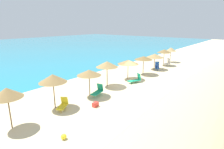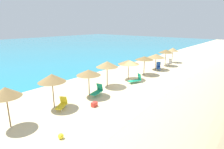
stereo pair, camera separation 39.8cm
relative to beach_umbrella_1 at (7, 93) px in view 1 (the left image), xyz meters
The scene contains 18 objects.
ground_plane 14.01m from the beach_umbrella_1, ahead, with size 160.00×160.00×0.00m, color beige.
dune_ridge 14.43m from the beach_umbrella_1, 43.57° to the right, with size 44.21×5.33×2.69m, color #C9B586.
beach_umbrella_1 is the anchor object (origin of this frame).
beach_umbrella_2 3.78m from the beach_umbrella_1, ahead, with size 2.30×2.30×2.99m.
beach_umbrella_3 7.54m from the beach_umbrella_1, ahead, with size 2.37×2.37×2.71m.
beach_umbrella_4 10.97m from the beach_umbrella_1, ahead, with size 2.49×2.49×2.93m.
beach_umbrella_5 14.77m from the beach_umbrella_1, ahead, with size 2.69×2.69×2.55m.
beach_umbrella_6 18.14m from the beach_umbrella_1, ahead, with size 2.52×2.52×2.62m.
beach_umbrella_7 21.96m from the beach_umbrella_1, ahead, with size 2.69×2.69×2.48m.
beach_umbrella_8 25.56m from the beach_umbrella_1, ahead, with size 2.39×2.39×2.79m.
beach_umbrella_9 29.08m from the beach_umbrella_1, ahead, with size 1.94×1.94×2.74m.
lounge_chair_0 4.63m from the beach_umbrella_1, ahead, with size 1.42×1.19×0.96m.
lounge_chair_1 25.89m from the beach_umbrella_1, ahead, with size 1.45×0.91×1.23m.
lounge_chair_2 22.26m from the beach_umbrella_1, ahead, with size 1.58×1.25×1.20m.
lounge_chair_3 14.34m from the beach_umbrella_1, ahead, with size 1.71×1.22×1.12m.
lounge_chair_4 8.41m from the beach_umbrella_1, ahead, with size 1.68×0.99×1.13m.
beach_ball 4.77m from the beach_umbrella_1, 69.79° to the right, with size 0.36×0.36×0.36m, color yellow.
cooler_box 6.88m from the beach_umbrella_1, 19.14° to the right, with size 0.53×0.34×0.40m, color red.
Camera 1 is at (-18.33, -11.55, 6.95)m, focal length 29.89 mm.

